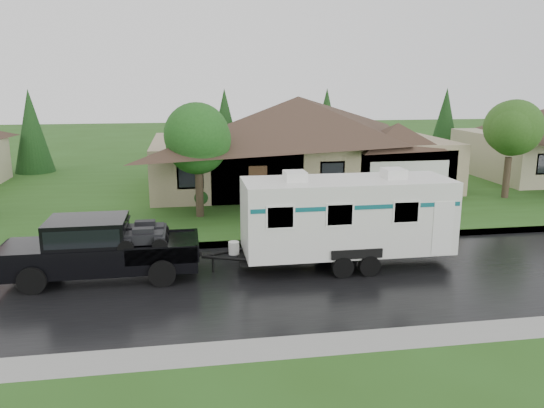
{
  "coord_description": "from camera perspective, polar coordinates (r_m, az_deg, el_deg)",
  "views": [
    {
      "loc": [
        -5.01,
        -18.83,
        6.71
      ],
      "look_at": [
        -1.61,
        2.0,
        1.78
      ],
      "focal_mm": 35.0,
      "sensor_mm": 36.0,
      "label": 1
    }
  ],
  "objects": [
    {
      "name": "tree_right_green",
      "position": [
        32.74,
        24.32,
        6.96
      ],
      "size": [
        3.21,
        3.21,
        5.32
      ],
      "color": "#382B1E",
      "rests_on": "lawn"
    },
    {
      "name": "curb",
      "position": [
        22.66,
        3.93,
        -3.91
      ],
      "size": [
        140.0,
        0.5,
        0.15
      ],
      "primitive_type": "cube",
      "color": "gray",
      "rests_on": "ground"
    },
    {
      "name": "road",
      "position": [
        18.79,
        6.89,
        -7.85
      ],
      "size": [
        140.0,
        8.0,
        0.01
      ],
      "primitive_type": "cube",
      "color": "black",
      "rests_on": "ground"
    },
    {
      "name": "lawn",
      "position": [
        34.84,
        -0.83,
        2.17
      ],
      "size": [
        140.0,
        26.0,
        0.15
      ],
      "primitive_type": "cube",
      "color": "#295119",
      "rests_on": "ground"
    },
    {
      "name": "travel_trailer",
      "position": [
        19.57,
        8.03,
        -1.21
      ],
      "size": [
        7.99,
        2.81,
        3.58
      ],
      "color": "silver",
      "rests_on": "ground"
    },
    {
      "name": "pickup_truck",
      "position": [
        19.17,
        -18.2,
        -4.37
      ],
      "size": [
        6.48,
        2.46,
        2.16
      ],
      "color": "black",
      "rests_on": "ground"
    },
    {
      "name": "ground",
      "position": [
        20.61,
        5.35,
        -5.91
      ],
      "size": [
        140.0,
        140.0,
        0.0
      ],
      "primitive_type": "plane",
      "color": "#295119",
      "rests_on": "ground"
    },
    {
      "name": "tree_left_green",
      "position": [
        25.83,
        -7.99,
        6.72
      ],
      "size": [
        3.25,
        3.25,
        5.37
      ],
      "color": "#382B1E",
      "rests_on": "lawn"
    },
    {
      "name": "shrub_row",
      "position": [
        29.62,
        4.63,
        1.3
      ],
      "size": [
        13.6,
        1.0,
        1.0
      ],
      "color": "#143814",
      "rests_on": "lawn"
    },
    {
      "name": "house_main",
      "position": [
        33.62,
        3.35,
        7.8
      ],
      "size": [
        19.44,
        10.8,
        6.9
      ],
      "color": "#988A67",
      "rests_on": "lawn"
    }
  ]
}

